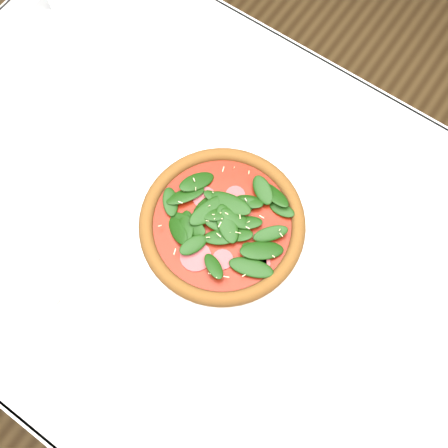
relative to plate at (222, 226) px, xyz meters
The scene contains 7 objects.
ground 0.76m from the plate, 140.27° to the right, with size 6.00×6.00×0.00m, color brown.
dining_table 0.11m from the plate, 140.27° to the right, with size 1.21×0.81×0.75m.
plate is the anchor object (origin of this frame).
pizza 0.02m from the plate, ahead, with size 0.29×0.29×0.04m.
napkin 0.25m from the plate, 123.94° to the right, with size 0.16×0.07×0.01m, color white.
fork 0.23m from the plate, 127.48° to the right, with size 0.04×0.16×0.00m.
saucer_far 0.37m from the plate, 26.75° to the left, with size 0.14×0.14×0.01m.
Camera 1 is at (0.17, -0.20, 1.54)m, focal length 40.00 mm.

